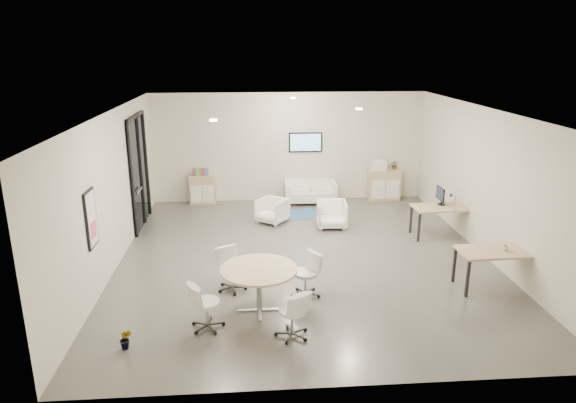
% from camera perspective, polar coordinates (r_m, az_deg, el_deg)
% --- Properties ---
extents(room_shell, '(9.60, 10.60, 4.80)m').
position_cam_1_polar(room_shell, '(10.85, 1.90, 1.57)').
color(room_shell, '#54504C').
rests_on(room_shell, ground).
extents(glass_door, '(0.09, 1.90, 2.85)m').
position_cam_1_polar(glass_door, '(13.54, -16.22, 3.57)').
color(glass_door, black).
rests_on(glass_door, room_shell).
extents(artwork, '(0.05, 0.54, 1.04)m').
position_cam_1_polar(artwork, '(9.69, -21.04, -1.82)').
color(artwork, black).
rests_on(artwork, room_shell).
extents(wall_tv, '(0.98, 0.06, 0.58)m').
position_cam_1_polar(wall_tv, '(15.20, 1.96, 6.59)').
color(wall_tv, black).
rests_on(wall_tv, room_shell).
extents(ceiling_spots, '(3.14, 4.14, 0.03)m').
position_cam_1_polar(ceiling_spots, '(11.35, 0.50, 10.38)').
color(ceiling_spots, '#FFEAC6').
rests_on(ceiling_spots, room_shell).
extents(sideboard_left, '(0.75, 0.39, 0.84)m').
position_cam_1_polar(sideboard_left, '(15.29, -9.46, 1.32)').
color(sideboard_left, tan).
rests_on(sideboard_left, room_shell).
extents(sideboard_right, '(0.94, 0.45, 0.94)m').
position_cam_1_polar(sideboard_right, '(15.71, 10.59, 1.86)').
color(sideboard_right, tan).
rests_on(sideboard_right, room_shell).
extents(books, '(0.44, 0.14, 0.22)m').
position_cam_1_polar(books, '(15.17, -9.70, 3.26)').
color(books, red).
rests_on(books, sideboard_left).
extents(printer, '(0.46, 0.39, 0.31)m').
position_cam_1_polar(printer, '(15.52, 10.04, 4.05)').
color(printer, white).
rests_on(printer, sideboard_right).
extents(loveseat, '(1.53, 0.80, 0.56)m').
position_cam_1_polar(loveseat, '(15.21, 2.49, 1.01)').
color(loveseat, white).
rests_on(loveseat, room_shell).
extents(blue_rug, '(1.54, 1.21, 0.01)m').
position_cam_1_polar(blue_rug, '(14.15, 0.69, -1.49)').
color(blue_rug, '#315C98').
rests_on(blue_rug, room_shell).
extents(armchair_left, '(0.94, 0.93, 0.71)m').
position_cam_1_polar(armchair_left, '(13.46, -1.77, -0.90)').
color(armchair_left, white).
rests_on(armchair_left, room_shell).
extents(armchair_right, '(0.79, 0.74, 0.76)m').
position_cam_1_polar(armchair_right, '(13.14, 4.88, -1.28)').
color(armchair_right, white).
rests_on(armchair_right, room_shell).
extents(desk_rear, '(1.50, 0.81, 0.76)m').
position_cam_1_polar(desk_rear, '(12.93, 16.87, -0.86)').
color(desk_rear, tan).
rests_on(desk_rear, room_shell).
extents(desk_front, '(1.52, 0.80, 0.78)m').
position_cam_1_polar(desk_front, '(10.53, 22.30, -5.43)').
color(desk_front, tan).
rests_on(desk_front, room_shell).
extents(monitor, '(0.20, 0.50, 0.44)m').
position_cam_1_polar(monitor, '(12.97, 16.59, 0.65)').
color(monitor, black).
rests_on(monitor, desk_rear).
extents(round_table, '(1.34, 1.34, 0.81)m').
position_cam_1_polar(round_table, '(8.92, -3.26, -7.90)').
color(round_table, tan).
rests_on(round_table, room_shell).
extents(meeting_chairs, '(2.53, 2.53, 0.82)m').
position_cam_1_polar(meeting_chairs, '(9.06, -3.23, -9.75)').
color(meeting_chairs, white).
rests_on(meeting_chairs, room_shell).
extents(plant_cabinet, '(0.29, 0.31, 0.21)m').
position_cam_1_polar(plant_cabinet, '(15.67, 11.79, 3.92)').
color(plant_cabinet, '#3F7F3F').
rests_on(plant_cabinet, sideboard_right).
extents(plant_floor, '(0.24, 0.37, 0.15)m').
position_cam_1_polar(plant_floor, '(8.55, -17.54, -14.91)').
color(plant_floor, '#3F7F3F').
rests_on(plant_floor, room_shell).
extents(cup, '(0.12, 0.09, 0.11)m').
position_cam_1_polar(cup, '(10.51, 23.00, -4.75)').
color(cup, white).
rests_on(cup, desk_front).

